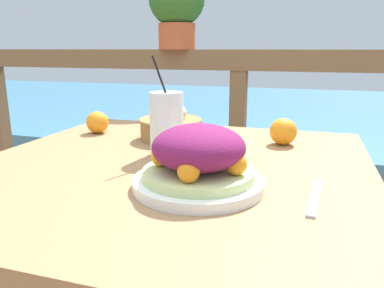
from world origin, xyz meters
name	(u,v)px	position (x,y,z in m)	size (l,w,h in m)	color
patio_table	(170,204)	(0.00, 0.00, 0.64)	(0.92, 0.93, 0.74)	#997047
railing_fence	(238,105)	(0.00, 0.89, 0.76)	(2.80, 0.08, 1.00)	brown
sea_backdrop	(278,124)	(0.00, 3.39, 0.19)	(12.00, 4.00, 0.38)	teal
salad_plate	(199,161)	(0.11, -0.13, 0.80)	(0.26, 0.26, 0.13)	white
drink_glass	(167,124)	(-0.03, 0.06, 0.82)	(0.08, 0.08, 0.25)	silver
bread_basket	(170,125)	(-0.08, 0.23, 0.79)	(0.19, 0.19, 0.11)	olive
potted_plant	(177,4)	(-0.29, 0.89, 1.20)	(0.25, 0.25, 0.35)	#A34C2D
knife	(315,197)	(0.33, -0.12, 0.75)	(0.03, 0.18, 0.00)	silver
orange_near_basket	(283,132)	(0.24, 0.26, 0.78)	(0.08, 0.08, 0.08)	orange
orange_near_glass	(97,122)	(-0.33, 0.24, 0.78)	(0.07, 0.07, 0.07)	orange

